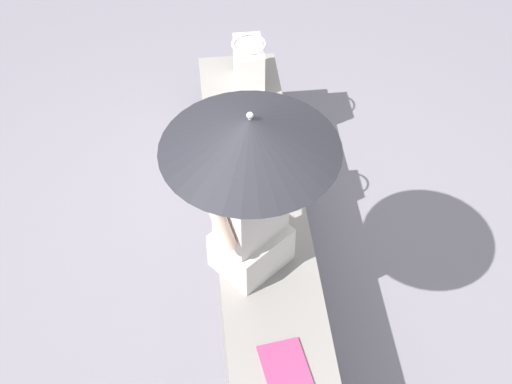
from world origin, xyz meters
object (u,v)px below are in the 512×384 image
Objects in this scene: person_seated at (251,210)px; parasol at (250,134)px; tote_bag_canvas at (249,64)px; magazine at (285,368)px; handbag_black at (259,151)px.

parasol is (-0.04, 0.01, 0.52)m from person_seated.
person_seated is 2.90× the size of tote_bag_canvas.
tote_bag_canvas is 1.11× the size of magazine.
person_seated is at bearing 174.64° from tote_bag_canvas.
parasol is 3.68× the size of magazine.
handbag_black is (0.70, -0.12, -0.77)m from parasol.
person_seated is 3.22× the size of handbag_black.
magazine is (-0.63, -0.09, -0.38)m from person_seated.
tote_bag_canvas is (1.46, -0.14, -0.76)m from parasol.
magazine is (-1.29, 0.02, -0.13)m from handbag_black.
person_seated reaches higher than magazine.
parasol is 1.08m from magazine.
handbag_black is 1.00× the size of magazine.
person_seated reaches higher than handbag_black.
person_seated is 0.52m from parasol.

